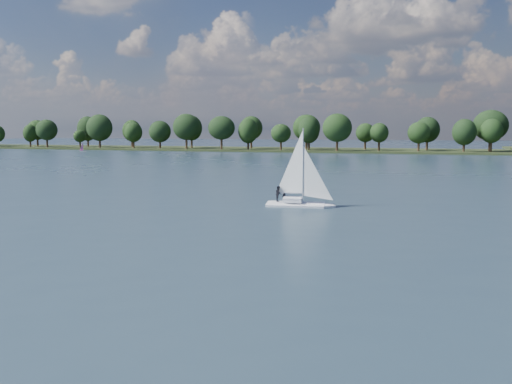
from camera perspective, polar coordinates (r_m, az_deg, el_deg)
ground at (r=119.44m, az=7.61°, el=1.99°), size 700.00×700.00×0.00m
far_shore at (r=230.41m, az=12.47°, el=3.97°), size 660.00×40.00×1.50m
sailboat at (r=65.65m, az=4.06°, el=0.80°), size 7.38×2.85×9.47m
dinghy_pink at (r=233.98m, az=-16.91°, el=4.10°), size 2.50×2.34×3.94m
pontoon at (r=275.13m, az=-22.41°, el=4.00°), size 4.23×2.52×0.50m
treeline at (r=226.13m, az=13.43°, el=5.95°), size 562.57×74.15×17.74m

